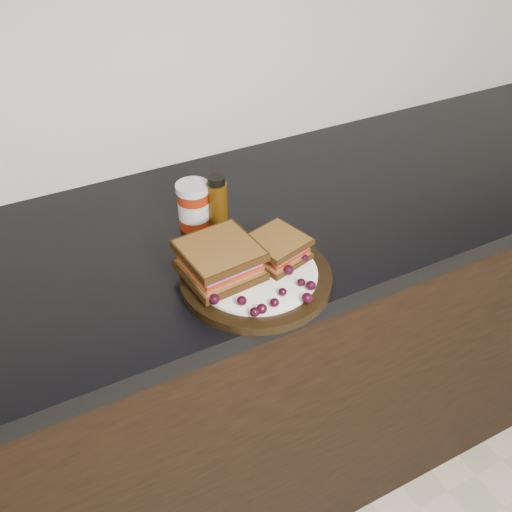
{
  "coord_description": "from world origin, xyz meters",
  "views": [
    {
      "loc": [
        -0.25,
        0.8,
        1.59
      ],
      "look_at": [
        0.12,
        1.51,
        0.96
      ],
      "focal_mm": 40.0,
      "sensor_mm": 36.0,
      "label": 1
    }
  ],
  "objects": [
    {
      "name": "grape_13",
      "position": [
        0.17,
        1.56,
        0.93
      ],
      "size": [
        0.02,
        0.02,
        0.02
      ],
      "primitive_type": "ellipsoid",
      "color": "black",
      "rests_on": "plate"
    },
    {
      "name": "grape_0",
      "position": [
        0.02,
        1.47,
        0.93
      ],
      "size": [
        0.02,
        0.02,
        0.02
      ],
      "primitive_type": "ellipsoid",
      "color": "black",
      "rests_on": "plate"
    },
    {
      "name": "condiment_jar",
      "position": [
        0.09,
        1.73,
        0.95
      ],
      "size": [
        0.07,
        0.07,
        0.1
      ],
      "primitive_type": "cylinder",
      "rotation": [
        0.0,
        0.0,
        -0.02
      ],
      "color": "#9A240B",
      "rests_on": "countertop"
    },
    {
      "name": "grape_6",
      "position": [
        0.16,
        1.4,
        0.93
      ],
      "size": [
        0.02,
        0.02,
        0.02
      ],
      "primitive_type": "ellipsoid",
      "color": "black",
      "rests_on": "plate"
    },
    {
      "name": "grape_11",
      "position": [
        0.18,
        1.52,
        0.93
      ],
      "size": [
        0.02,
        0.02,
        0.02
      ],
      "primitive_type": "ellipsoid",
      "color": "black",
      "rests_on": "plate"
    },
    {
      "name": "grape_1",
      "position": [
        0.06,
        1.44,
        0.93
      ],
      "size": [
        0.02,
        0.02,
        0.02
      ],
      "primitive_type": "ellipsoid",
      "color": "black",
      "rests_on": "plate"
    },
    {
      "name": "grape_5",
      "position": [
        0.13,
        1.43,
        0.93
      ],
      "size": [
        0.02,
        0.02,
        0.01
      ],
      "primitive_type": "ellipsoid",
      "color": "black",
      "rests_on": "plate"
    },
    {
      "name": "grape_2",
      "position": [
        0.06,
        1.41,
        0.93
      ],
      "size": [
        0.02,
        0.02,
        0.02
      ],
      "primitive_type": "ellipsoid",
      "color": "black",
      "rests_on": "plate"
    },
    {
      "name": "oil_bottle",
      "position": [
        0.13,
        1.71,
        0.96
      ],
      "size": [
        0.05,
        0.05,
        0.12
      ],
      "primitive_type": "cylinder",
      "rotation": [
        0.0,
        0.0,
        0.08
      ],
      "color": "#442706",
      "rests_on": "countertop"
    },
    {
      "name": "grape_15",
      "position": [
        0.07,
        1.54,
        0.93
      ],
      "size": [
        0.02,
        0.02,
        0.02
      ],
      "primitive_type": "ellipsoid",
      "color": "black",
      "rests_on": "plate"
    },
    {
      "name": "plate",
      "position": [
        0.12,
        1.51,
        0.91
      ],
      "size": [
        0.28,
        0.28,
        0.02
      ],
      "primitive_type": "cylinder",
      "color": "black",
      "rests_on": "countertop"
    },
    {
      "name": "grape_16",
      "position": [
        0.04,
        1.51,
        0.93
      ],
      "size": [
        0.02,
        0.02,
        0.01
      ],
      "primitive_type": "ellipsoid",
      "color": "black",
      "rests_on": "plate"
    },
    {
      "name": "countertop",
      "position": [
        0.0,
        1.7,
        0.88
      ],
      "size": [
        3.98,
        0.6,
        0.04
      ],
      "primitive_type": "cube",
      "color": "black",
      "rests_on": "base_cabinets"
    },
    {
      "name": "grape_7",
      "position": [
        0.18,
        1.42,
        0.93
      ],
      "size": [
        0.02,
        0.02,
        0.02
      ],
      "primitive_type": "ellipsoid",
      "color": "black",
      "rests_on": "plate"
    },
    {
      "name": "grape_20",
      "position": [
        0.06,
        1.5,
        0.93
      ],
      "size": [
        0.02,
        0.02,
        0.02
      ],
      "primitive_type": "ellipsoid",
      "color": "black",
      "rests_on": "plate"
    },
    {
      "name": "grape_3",
      "position": [
        0.08,
        1.41,
        0.93
      ],
      "size": [
        0.02,
        0.02,
        0.02
      ],
      "primitive_type": "ellipsoid",
      "color": "black",
      "rests_on": "plate"
    },
    {
      "name": "sandwich_right",
      "position": [
        0.17,
        1.53,
        0.95
      ],
      "size": [
        0.12,
        0.12,
        0.04
      ],
      "primitive_type": null,
      "rotation": [
        0.0,
        0.0,
        0.27
      ],
      "color": "brown",
      "rests_on": "plate"
    },
    {
      "name": "grape_9",
      "position": [
        0.17,
        1.48,
        0.93
      ],
      "size": [
        0.02,
        0.02,
        0.02
      ],
      "primitive_type": "ellipsoid",
      "color": "black",
      "rests_on": "plate"
    },
    {
      "name": "grape_18",
      "position": [
        0.05,
        1.56,
        0.93
      ],
      "size": [
        0.02,
        0.02,
        0.02
      ],
      "primitive_type": "ellipsoid",
      "color": "black",
      "rests_on": "plate"
    },
    {
      "name": "grape_4",
      "position": [
        0.1,
        1.42,
        0.93
      ],
      "size": [
        0.02,
        0.02,
        0.02
      ],
      "primitive_type": "ellipsoid",
      "color": "black",
      "rests_on": "plate"
    },
    {
      "name": "grape_8",
      "position": [
        0.17,
        1.44,
        0.93
      ],
      "size": [
        0.02,
        0.02,
        0.01
      ],
      "primitive_type": "ellipsoid",
      "color": "black",
      "rests_on": "plate"
    },
    {
      "name": "grape_10",
      "position": [
        0.21,
        1.49,
        0.93
      ],
      "size": [
        0.02,
        0.02,
        0.02
      ],
      "primitive_type": "ellipsoid",
      "color": "black",
      "rests_on": "plate"
    },
    {
      "name": "grape_12",
      "position": [
        0.2,
        1.53,
        0.93
      ],
      "size": [
        0.02,
        0.02,
        0.02
      ],
      "primitive_type": "ellipsoid",
      "color": "black",
      "rests_on": "plate"
    },
    {
      "name": "grape_17",
      "position": [
        0.05,
        1.5,
        0.93
      ],
      "size": [
        0.02,
        0.02,
        0.02
      ],
      "primitive_type": "ellipsoid",
      "color": "black",
      "rests_on": "plate"
    },
    {
      "name": "grape_14",
      "position": [
        0.06,
        1.55,
        0.93
      ],
      "size": [
        0.02,
        0.02,
        0.02
      ],
      "primitive_type": "ellipsoid",
      "color": "black",
      "rests_on": "plate"
    },
    {
      "name": "grape_19",
      "position": [
        0.05,
        1.55,
        0.93
      ],
      "size": [
        0.02,
        0.02,
        0.02
      ],
      "primitive_type": "ellipsoid",
      "color": "black",
      "rests_on": "plate"
    },
    {
      "name": "base_cabinets",
      "position": [
        0.0,
        1.7,
        0.43
      ],
      "size": [
        3.96,
        0.58,
        0.86
      ],
      "primitive_type": "cube",
      "color": "black",
      "rests_on": "ground_plane"
    },
    {
      "name": "sandwich_left",
      "position": [
        0.06,
        1.54,
        0.95
      ],
      "size": [
        0.14,
        0.14,
        0.06
      ],
      "primitive_type": null,
      "rotation": [
        0.0,
        0.0,
        0.09
      ],
      "color": "brown",
      "rests_on": "plate"
    }
  ]
}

